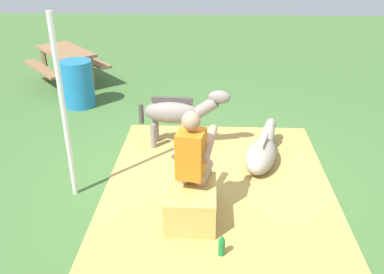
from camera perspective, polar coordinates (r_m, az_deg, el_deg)
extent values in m
plane|color=#426B33|center=(5.61, 1.27, -5.15)|extent=(24.00, 24.00, 0.00)
cube|color=tan|center=(5.42, 3.65, -6.31)|extent=(3.41, 2.87, 0.02)
cube|color=tan|center=(4.67, -0.16, -9.23)|extent=(0.72, 0.55, 0.43)
cylinder|color=tan|center=(4.74, -0.72, -4.54)|extent=(0.42, 0.21, 0.14)
cylinder|color=tan|center=(5.05, -0.14, -6.18)|extent=(0.11, 0.11, 0.43)
cube|color=black|center=(5.15, -0.13, -7.91)|extent=(0.24, 0.14, 0.06)
cylinder|color=tan|center=(4.70, 1.65, -4.84)|extent=(0.42, 0.21, 0.14)
cylinder|color=tan|center=(5.02, 2.10, -6.47)|extent=(0.11, 0.11, 0.43)
cube|color=black|center=(5.12, 2.06, -8.21)|extent=(0.24, 0.14, 0.06)
cube|color=orange|center=(4.38, -0.14, -2.31)|extent=(0.35, 0.33, 0.52)
cylinder|color=tan|center=(4.55, -1.55, -0.47)|extent=(0.51, 0.19, 0.26)
cylinder|color=tan|center=(4.49, 2.40, -0.91)|extent=(0.51, 0.19, 0.26)
sphere|color=tan|center=(4.22, -0.14, 2.23)|extent=(0.20, 0.20, 0.20)
ellipsoid|color=slate|center=(6.09, -2.70, 3.46)|extent=(0.37, 0.86, 0.34)
cylinder|color=slate|center=(6.29, 0.03, 0.61)|extent=(0.09, 0.09, 0.40)
cylinder|color=slate|center=(6.11, -0.18, -0.20)|extent=(0.09, 0.09, 0.40)
cylinder|color=slate|center=(6.37, -4.98, 0.85)|extent=(0.09, 0.09, 0.40)
cylinder|color=slate|center=(6.20, -5.33, 0.06)|extent=(0.09, 0.09, 0.40)
cylinder|color=slate|center=(5.99, 2.02, 4.13)|extent=(0.20, 0.38, 0.33)
ellipsoid|color=slate|center=(5.92, 3.79, 5.49)|extent=(0.18, 0.33, 0.20)
cube|color=#433D3A|center=(6.01, -2.74, 5.12)|extent=(0.10, 0.60, 0.08)
cylinder|color=#433D3A|center=(6.19, -7.00, 3.20)|extent=(0.07, 0.07, 0.30)
ellipsoid|color=gray|center=(5.76, 9.44, -2.57)|extent=(0.96, 0.63, 0.36)
cube|color=gray|center=(6.30, 10.25, -1.34)|extent=(0.34, 0.31, 0.10)
cylinder|color=gray|center=(6.23, 10.42, 0.28)|extent=(0.32, 0.25, 0.30)
ellipsoid|color=gray|center=(6.36, 10.75, 1.61)|extent=(0.33, 0.24, 0.20)
cube|color=#B5A999|center=(5.74, 9.74, -0.45)|extent=(0.44, 0.20, 0.08)
cylinder|color=#197233|center=(4.29, 4.09, -15.01)|extent=(0.07, 0.07, 0.20)
cone|color=#197233|center=(4.20, 4.15, -13.66)|extent=(0.06, 0.06, 0.06)
cylinder|color=#1E72B2|center=(7.96, -15.41, 7.07)|extent=(0.57, 0.57, 0.86)
cylinder|color=silver|center=(4.93, -17.25, 3.39)|extent=(0.06, 0.06, 2.22)
cube|color=olive|center=(9.14, -17.02, 11.23)|extent=(1.59, 1.52, 0.06)
cube|color=olive|center=(9.41, -13.81, 10.26)|extent=(1.28, 1.17, 0.05)
cube|color=olive|center=(9.04, -19.89, 8.79)|extent=(1.28, 1.17, 0.05)
cube|color=olive|center=(9.64, -19.57, 9.29)|extent=(0.08, 0.08, 0.69)
cube|color=olive|center=(9.83, -16.50, 10.03)|extent=(0.08, 0.08, 0.69)
cube|color=olive|center=(8.65, -16.96, 7.81)|extent=(0.08, 0.08, 0.69)
cube|color=olive|center=(8.85, -13.62, 8.64)|extent=(0.08, 0.08, 0.69)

